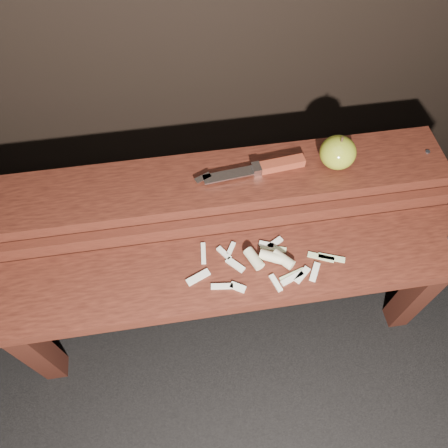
{
  "coord_description": "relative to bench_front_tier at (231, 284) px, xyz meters",
  "views": [
    {
      "loc": [
        -0.09,
        -0.52,
        1.37
      ],
      "look_at": [
        0.0,
        0.06,
        0.45
      ],
      "focal_mm": 35.0,
      "sensor_mm": 36.0,
      "label": 1
    }
  ],
  "objects": [
    {
      "name": "ground",
      "position": [
        0.0,
        0.06,
        -0.35
      ],
      "size": [
        60.0,
        60.0,
        0.0
      ],
      "primitive_type": "plane",
      "color": "black"
    },
    {
      "name": "bench_front_tier",
      "position": [
        0.0,
        0.0,
        0.0
      ],
      "size": [
        1.2,
        0.2,
        0.42
      ],
      "color": "black",
      "rests_on": "ground"
    },
    {
      "name": "bench_rear_tier",
      "position": [
        0.0,
        0.23,
        0.06
      ],
      "size": [
        1.2,
        0.21,
        0.5
      ],
      "color": "black",
      "rests_on": "ground"
    },
    {
      "name": "apple",
      "position": [
        0.31,
        0.23,
        0.19
      ],
      "size": [
        0.09,
        0.09,
        0.09
      ],
      "color": "olive",
      "rests_on": "bench_rear_tier"
    },
    {
      "name": "knife",
      "position": [
        0.13,
        0.24,
        0.16
      ],
      "size": [
        0.29,
        0.05,
        0.03
      ],
      "color": "maroon",
      "rests_on": "bench_rear_tier"
    },
    {
      "name": "apple_scraps",
      "position": [
        0.09,
        0.01,
        0.08
      ],
      "size": [
        0.39,
        0.16,
        0.03
      ],
      "color": "beige",
      "rests_on": "bench_front_tier"
    }
  ]
}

